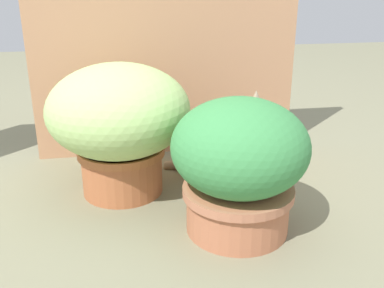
# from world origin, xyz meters

# --- Properties ---
(ground_plane) EXTENTS (6.00, 6.00, 0.00)m
(ground_plane) POSITION_xyz_m (0.00, 0.00, 0.00)
(ground_plane) COLOR #79775B
(cardboard_backdrop) EXTENTS (0.99, 0.03, 0.90)m
(cardboard_backdrop) POSITION_xyz_m (0.06, 0.47, 0.45)
(cardboard_backdrop) COLOR tan
(cardboard_backdrop) RESTS_ON ground
(grass_planter) EXTENTS (0.44, 0.44, 0.42)m
(grass_planter) POSITION_xyz_m (-0.13, 0.14, 0.24)
(grass_planter) COLOR #B2633B
(grass_planter) RESTS_ON ground
(leafy_planter) EXTENTS (0.37, 0.37, 0.38)m
(leafy_planter) POSITION_xyz_m (0.18, -0.15, 0.20)
(leafy_planter) COLOR #B66B4A
(leafy_planter) RESTS_ON ground
(cat) EXTENTS (0.37, 0.24, 0.32)m
(cat) POSITION_xyz_m (0.23, 0.19, 0.12)
(cat) COLOR gray
(cat) RESTS_ON ground
(mushroom_ornament_red) EXTENTS (0.08, 0.08, 0.10)m
(mushroom_ornament_red) POSITION_xyz_m (-0.15, 0.07, 0.08)
(mushroom_ornament_red) COLOR silver
(mushroom_ornament_red) RESTS_ON ground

